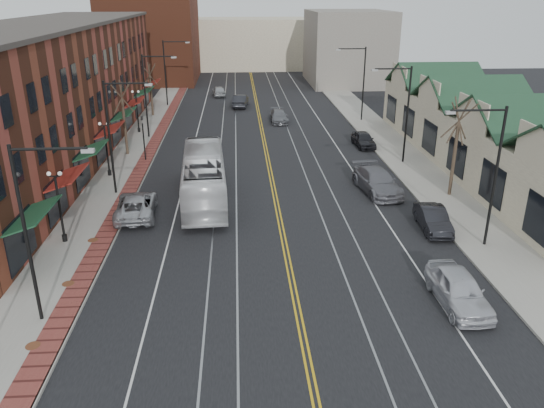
{
  "coord_description": "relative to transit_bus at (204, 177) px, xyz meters",
  "views": [
    {
      "loc": [
        -2.56,
        -20.65,
        13.7
      ],
      "look_at": [
        -0.64,
        8.4,
        2.0
      ],
      "focal_mm": 35.0,
      "sensor_mm": 36.0,
      "label": 1
    }
  ],
  "objects": [
    {
      "name": "lamppost_l_1",
      "position": [
        -7.8,
        -6.59,
        0.54
      ],
      "size": [
        0.84,
        0.28,
        4.27
      ],
      "color": "black",
      "rests_on": "sidewalk_left"
    },
    {
      "name": "sidewalk_right",
      "position": [
        17.0,
        5.41,
        -1.59
      ],
      "size": [
        4.0,
        120.0,
        0.15
      ],
      "primitive_type": "cube",
      "color": "gray",
      "rests_on": "ground"
    },
    {
      "name": "manhole_far",
      "position": [
        -6.2,
        -6.59,
        -1.51
      ],
      "size": [
        0.6,
        0.6,
        0.02
      ],
      "primitive_type": "cylinder",
      "color": "#592D19",
      "rests_on": "sidewalk_left"
    },
    {
      "name": "streetlight_r_1",
      "position": [
        16.05,
        7.41,
        3.36
      ],
      "size": [
        3.33,
        0.25,
        8.0
      ],
      "color": "black",
      "rests_on": "sidewalk_right"
    },
    {
      "name": "backdrop_mid",
      "position": [
        5.0,
        70.41,
        2.83
      ],
      "size": [
        22.0,
        14.0,
        9.0
      ],
      "primitive_type": "cube",
      "color": "tan",
      "rests_on": "ground"
    },
    {
      "name": "streetlight_l_1",
      "position": [
        -6.05,
        1.41,
        3.36
      ],
      "size": [
        3.33,
        0.25,
        8.0
      ],
      "color": "black",
      "rests_on": "sidewalk_left"
    },
    {
      "name": "parked_suv",
      "position": [
        -4.3,
        -2.72,
        -0.92
      ],
      "size": [
        2.87,
        5.53,
        1.49
      ],
      "primitive_type": "imported",
      "rotation": [
        0.0,
        0.0,
        3.22
      ],
      "color": "#ADAFB4",
      "rests_on": "ground"
    },
    {
      "name": "parked_car_a",
      "position": [
        12.54,
        -14.46,
        -0.85
      ],
      "size": [
        2.0,
        4.81,
        1.63
      ],
      "primitive_type": "imported",
      "rotation": [
        0.0,
        0.0,
        0.02
      ],
      "color": "silver",
      "rests_on": "ground"
    },
    {
      "name": "backdrop_left",
      "position": [
        -11.0,
        55.41,
        5.33
      ],
      "size": [
        14.0,
        18.0,
        14.0
      ],
      "primitive_type": "cube",
      "color": "brown",
      "rests_on": "ground"
    },
    {
      "name": "distant_car_right",
      "position": [
        7.1,
        23.53,
        -1.01
      ],
      "size": [
        1.9,
        4.57,
        1.32
      ],
      "primitive_type": "imported",
      "rotation": [
        0.0,
        0.0,
        0.01
      ],
      "color": "slate",
      "rests_on": "ground"
    },
    {
      "name": "traffic_signal",
      "position": [
        -5.6,
        9.41,
        0.68
      ],
      "size": [
        0.18,
        0.15,
        3.8
      ],
      "color": "black",
      "rests_on": "sidewalk_left"
    },
    {
      "name": "streetlight_l_2",
      "position": [
        -6.05,
        17.41,
        3.36
      ],
      "size": [
        3.33,
        0.25,
        8.0
      ],
      "color": "black",
      "rests_on": "sidewalk_left"
    },
    {
      "name": "manhole_near",
      "position": [
        -6.2,
        -16.59,
        -1.51
      ],
      "size": [
        0.6,
        0.6,
        0.02
      ],
      "primitive_type": "cylinder",
      "color": "#592D19",
      "rests_on": "sidewalk_left"
    },
    {
      "name": "sidewalk_left",
      "position": [
        -7.0,
        5.41,
        -1.59
      ],
      "size": [
        4.0,
        120.0,
        0.15
      ],
      "primitive_type": "cube",
      "color": "gray",
      "rests_on": "ground"
    },
    {
      "name": "distant_car_far",
      "position": [
        -0.11,
        39.92,
        -0.95
      ],
      "size": [
        2.26,
        4.4,
        1.43
      ],
      "primitive_type": "imported",
      "rotation": [
        0.0,
        0.0,
        3.28
      ],
      "color": "#A0A3A6",
      "rests_on": "ground"
    },
    {
      "name": "streetlight_l_0",
      "position": [
        -6.05,
        -14.59,
        3.36
      ],
      "size": [
        3.33,
        0.25,
        8.0
      ],
      "color": "black",
      "rests_on": "sidewalk_left"
    },
    {
      "name": "ground",
      "position": [
        5.0,
        -14.59,
        -1.67
      ],
      "size": [
        160.0,
        160.0,
        0.0
      ],
      "primitive_type": "plane",
      "color": "black",
      "rests_on": "ground"
    },
    {
      "name": "distant_car_left",
      "position": [
        2.88,
        32.25,
        -0.88
      ],
      "size": [
        2.17,
        4.91,
        1.57
      ],
      "primitive_type": "imported",
      "rotation": [
        0.0,
        0.0,
        3.03
      ],
      "color": "black",
      "rests_on": "ground"
    },
    {
      "name": "tree_right_mid",
      "position": [
        17.5,
        -0.59,
        2.08
      ],
      "size": [
        1.9,
        1.46,
        6.93
      ],
      "color": "#382B21",
      "rests_on": "sidewalk_right"
    },
    {
      "name": "tree_left_near",
      "position": [
        -7.5,
        11.41,
        1.85
      ],
      "size": [
        1.78,
        1.37,
        6.48
      ],
      "color": "#382B21",
      "rests_on": "sidewalk_left"
    },
    {
      "name": "manhole_mid",
      "position": [
        -6.2,
        -11.59,
        -1.51
      ],
      "size": [
        0.6,
        0.6,
        0.02
      ],
      "primitive_type": "cylinder",
      "color": "#592D19",
      "rests_on": "sidewalk_left"
    },
    {
      "name": "lamppost_l_3",
      "position": [
        -7.8,
        19.41,
        0.54
      ],
      "size": [
        0.84,
        0.28,
        4.27
      ],
      "color": "black",
      "rests_on": "sidewalk_left"
    },
    {
      "name": "streetlight_l_3",
      "position": [
        -6.05,
        33.41,
        3.36
      ],
      "size": [
        3.33,
        0.25,
        8.0
      ],
      "color": "black",
      "rests_on": "sidewalk_left"
    },
    {
      "name": "tree_left_far",
      "position": [
        -7.5,
        27.41,
        1.61
      ],
      "size": [
        1.66,
        1.28,
        6.02
      ],
      "color": "#382B21",
      "rests_on": "sidewalk_left"
    },
    {
      "name": "streetlight_r_2",
      "position": [
        16.05,
        23.41,
        3.36
      ],
      "size": [
        3.33,
        0.25,
        8.0
      ],
      "color": "black",
      "rests_on": "sidewalk_right"
    },
    {
      "name": "parked_car_b",
      "position": [
        14.3,
        -6.09,
        -0.97
      ],
      "size": [
        1.77,
        4.33,
        1.4
      ],
      "primitive_type": "imported",
      "rotation": [
        0.0,
        0.0,
        -0.07
      ],
      "color": "black",
      "rests_on": "ground"
    },
    {
      "name": "lamppost_l_2",
      "position": [
        -7.8,
        5.41,
        0.54
      ],
      "size": [
        0.84,
        0.28,
        4.27
      ],
      "color": "black",
      "rests_on": "sidewalk_left"
    },
    {
      "name": "parked_car_d",
      "position": [
        14.3,
        12.82,
        -0.97
      ],
      "size": [
        1.87,
        4.18,
        1.4
      ],
      "primitive_type": "imported",
      "rotation": [
        0.0,
        0.0,
        0.06
      ],
      "color": "black",
      "rests_on": "ground"
    },
    {
      "name": "backdrop_right",
      "position": [
        20.0,
        50.41,
        3.83
      ],
      "size": [
        12.0,
        16.0,
        11.0
      ],
      "primitive_type": "cube",
      "color": "slate",
      "rests_on": "ground"
    },
    {
      "name": "streetlight_r_0",
      "position": [
        16.05,
        -8.59,
        3.36
      ],
      "size": [
        3.33,
        0.25,
        8.0
      ],
      "color": "black",
      "rests_on": "sidewalk_right"
    },
    {
      "name": "parked_car_c",
      "position": [
        12.5,
        0.64,
        -0.83
      ],
      "size": [
        3.06,
        6.0,
        1.67
      ],
      "primitive_type": "imported",
      "rotation": [
        0.0,
        0.0,
        0.13
      ],
      "color": "slate",
      "rests_on": "ground"
    },
    {
      "name": "building_right",
      "position": [
        23.0,
        5.41,
        0.63
      ],
      "size": [
        8.0,
        36.0,
        4.6
      ],
      "primitive_type": "cube",
      "color": "tan",
      "rests_on": "ground"
    },
    {
      "name": "transit_bus",
      "position": [
        0.0,
        0.0,
        0.0
      ],
      "size": [
        3.45,
        12.1,
        3.33
      ],
      "primitive_type": "imported",
      "rotation": [
        0.0,
        0.0,
        3.2
      ],
      "color": "white",
      "rests_on": "ground"
    },
    {
      "name": "building_left",
      "position": [
        -14.0,
        12.41,
        3.83
      ],
      "size": [
        10.0,
        50.0,
        11.0
      ],
      "primitive_type": "cube",
      "color": "brown",
      "rests_on": "ground"
    }
  ]
}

